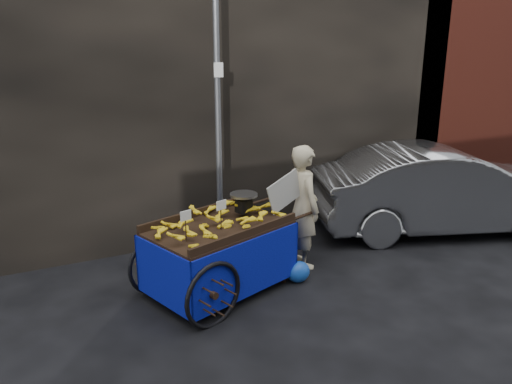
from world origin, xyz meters
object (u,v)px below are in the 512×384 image
plastic_bag (298,272)px  parked_car (443,189)px  vendor (303,207)px  banana_cart (216,234)px

plastic_bag → parked_car: bearing=11.2°
vendor → parked_car: size_ratio=0.40×
banana_cart → vendor: size_ratio=1.47×
banana_cart → parked_car: bearing=-13.3°
vendor → parked_car: 2.54m
banana_cart → plastic_bag: bearing=-30.3°
banana_cart → parked_car: (3.77, 0.36, -0.07)m
banana_cart → vendor: bearing=-9.4°
plastic_bag → banana_cart: bearing=168.5°
plastic_bag → parked_car: size_ratio=0.07×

